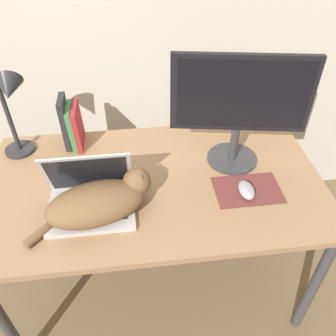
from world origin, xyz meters
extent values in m
cube|color=#93704C|center=(0.00, 0.39, 0.70)|extent=(1.38, 0.78, 0.03)
cylinder|color=#38383D|center=(-0.64, 0.05, 0.34)|extent=(0.04, 0.04, 0.68)
cylinder|color=#38383D|center=(0.64, 0.05, 0.34)|extent=(0.04, 0.04, 0.68)
cylinder|color=#38383D|center=(-0.64, 0.73, 0.34)|extent=(0.04, 0.04, 0.68)
cylinder|color=#38383D|center=(0.64, 0.73, 0.34)|extent=(0.04, 0.04, 0.68)
cube|color=#B7B7BC|center=(-0.25, 0.26, 0.72)|extent=(0.32, 0.24, 0.02)
cube|color=#28282D|center=(-0.25, 0.24, 0.73)|extent=(0.26, 0.12, 0.00)
cube|color=#B7B7BC|center=(-0.25, 0.33, 0.84)|extent=(0.32, 0.09, 0.22)
cube|color=black|center=(-0.25, 0.33, 0.84)|extent=(0.29, 0.08, 0.19)
ellipsoid|color=brown|center=(-0.23, 0.23, 0.78)|extent=(0.40, 0.28, 0.13)
sphere|color=brown|center=(-0.08, 0.29, 0.81)|extent=(0.11, 0.11, 0.11)
cone|color=brown|center=(-0.07, 0.33, 0.85)|extent=(0.04, 0.04, 0.03)
cone|color=brown|center=(-0.06, 0.27, 0.85)|extent=(0.04, 0.04, 0.03)
cylinder|color=brown|center=(-0.42, 0.16, 0.73)|extent=(0.12, 0.13, 0.03)
cylinder|color=#333338|center=(0.35, 0.49, 0.72)|extent=(0.22, 0.22, 0.01)
cylinder|color=#333338|center=(0.35, 0.49, 0.80)|extent=(0.04, 0.04, 0.15)
cube|color=black|center=(0.35, 0.49, 1.04)|extent=(0.54, 0.12, 0.32)
cube|color=black|center=(0.35, 0.47, 1.04)|extent=(0.50, 0.09, 0.28)
cube|color=brown|center=(0.36, 0.29, 0.71)|extent=(0.26, 0.18, 0.00)
ellipsoid|color=#99999E|center=(0.35, 0.27, 0.73)|extent=(0.06, 0.10, 0.04)
cube|color=#232328|center=(-0.37, 0.69, 0.83)|extent=(0.03, 0.12, 0.24)
cube|color=#387A42|center=(-0.34, 0.69, 0.81)|extent=(0.03, 0.15, 0.20)
cube|color=maroon|center=(-0.32, 0.69, 0.81)|extent=(0.03, 0.17, 0.20)
cylinder|color=#28282D|center=(-0.59, 0.67, 0.72)|extent=(0.13, 0.13, 0.01)
cylinder|color=#28282D|center=(-0.59, 0.67, 0.89)|extent=(0.02, 0.02, 0.32)
cone|color=#28282D|center=(-0.54, 0.63, 1.05)|extent=(0.11, 0.13, 0.14)
camera|label=1|loc=(-0.08, -0.68, 1.72)|focal=38.00mm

